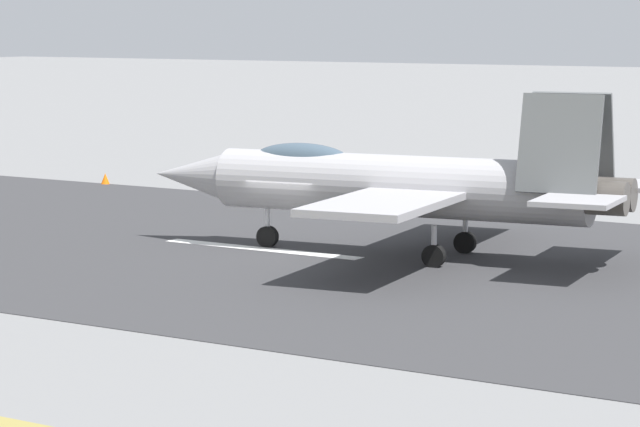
# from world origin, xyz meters

# --- Properties ---
(ground_plane) EXTENTS (400.00, 400.00, 0.00)m
(ground_plane) POSITION_xyz_m (0.00, 0.00, 0.00)
(ground_plane) COLOR slate
(runway_strip) EXTENTS (240.00, 26.00, 0.02)m
(runway_strip) POSITION_xyz_m (-0.02, 0.00, 0.01)
(runway_strip) COLOR #343336
(runway_strip) RESTS_ON ground
(fighter_jet) EXTENTS (17.98, 14.78, 5.71)m
(fighter_jet) POSITION_xyz_m (-3.74, -1.18, 2.51)
(fighter_jet) COLOR #A09EA2
(fighter_jet) RESTS_ON ground
(crew_person) EXTENTS (0.48, 0.60, 1.68)m
(crew_person) POSITION_xyz_m (8.46, -9.80, 0.84)
(crew_person) COLOR #1E2338
(crew_person) RESTS_ON ground
(marker_cone_mid) EXTENTS (0.44, 0.44, 0.55)m
(marker_cone_mid) POSITION_xyz_m (4.98, -12.88, 0.28)
(marker_cone_mid) COLOR orange
(marker_cone_mid) RESTS_ON ground
(marker_cone_far) EXTENTS (0.44, 0.44, 0.55)m
(marker_cone_far) POSITION_xyz_m (18.92, -12.88, 0.28)
(marker_cone_far) COLOR orange
(marker_cone_far) RESTS_ON ground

